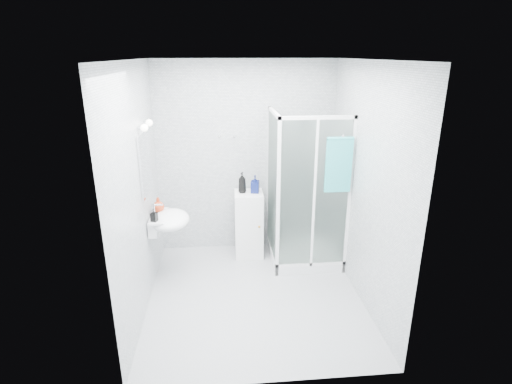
{
  "coord_description": "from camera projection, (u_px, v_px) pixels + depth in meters",
  "views": [
    {
      "loc": [
        -0.35,
        -3.96,
        2.66
      ],
      "look_at": [
        0.05,
        0.35,
        1.15
      ],
      "focal_mm": 28.0,
      "sensor_mm": 36.0,
      "label": 1
    }
  ],
  "objects": [
    {
      "name": "wall_basin",
      "position": [
        168.0,
        220.0,
        4.7
      ],
      "size": [
        0.46,
        0.56,
        0.35
      ],
      "color": "white",
      "rests_on": "ground"
    },
    {
      "name": "vanity_lights",
      "position": [
        146.0,
        125.0,
        4.32
      ],
      "size": [
        0.1,
        0.4,
        0.08
      ],
      "color": "silver",
      "rests_on": "room"
    },
    {
      "name": "soap_dispenser_orange",
      "position": [
        158.0,
        205.0,
        4.74
      ],
      "size": [
        0.17,
        0.17,
        0.18
      ],
      "primitive_type": "imported",
      "rotation": [
        0.0,
        0.0,
        0.21
      ],
      "color": "#B03414",
      "rests_on": "wall_basin"
    },
    {
      "name": "mirror",
      "position": [
        145.0,
        163.0,
        4.45
      ],
      "size": [
        0.02,
        0.6,
        0.7
      ],
      "primitive_type": "cube",
      "color": "white",
      "rests_on": "room"
    },
    {
      "name": "room",
      "position": [
        254.0,
        190.0,
        4.2
      ],
      "size": [
        2.4,
        2.6,
        2.6
      ],
      "color": "#BAC0C1",
      "rests_on": "ground"
    },
    {
      "name": "hand_towel",
      "position": [
        339.0,
        164.0,
        4.58
      ],
      "size": [
        0.31,
        0.05,
        0.65
      ],
      "color": "teal",
      "rests_on": "shower_enclosure"
    },
    {
      "name": "storage_cabinet",
      "position": [
        249.0,
        224.0,
        5.43
      ],
      "size": [
        0.39,
        0.41,
        0.91
      ],
      "rotation": [
        0.0,
        0.0,
        -0.03
      ],
      "color": "white",
      "rests_on": "ground"
    },
    {
      "name": "shampoo_bottle_a",
      "position": [
        242.0,
        183.0,
        5.24
      ],
      "size": [
        0.14,
        0.14,
        0.28
      ],
      "primitive_type": "imported",
      "rotation": [
        0.0,
        0.0,
        -0.36
      ],
      "color": "black",
      "rests_on": "storage_cabinet"
    },
    {
      "name": "shower_enclosure",
      "position": [
        300.0,
        230.0,
        5.26
      ],
      "size": [
        0.9,
        0.95,
        2.0
      ],
      "color": "white",
      "rests_on": "ground"
    },
    {
      "name": "shampoo_bottle_b",
      "position": [
        255.0,
        184.0,
        5.25
      ],
      "size": [
        0.13,
        0.13,
        0.24
      ],
      "primitive_type": "imported",
      "rotation": [
        0.0,
        0.0,
        -0.22
      ],
      "color": "#0C164C",
      "rests_on": "storage_cabinet"
    },
    {
      "name": "wall_hooks",
      "position": [
        227.0,
        137.0,
        5.25
      ],
      "size": [
        0.23,
        0.06,
        0.03
      ],
      "color": "silver",
      "rests_on": "room"
    },
    {
      "name": "soap_dispenser_black",
      "position": [
        154.0,
        215.0,
        4.48
      ],
      "size": [
        0.09,
        0.09,
        0.15
      ],
      "primitive_type": "imported",
      "rotation": [
        0.0,
        0.0,
        -0.38
      ],
      "color": "black",
      "rests_on": "wall_basin"
    }
  ]
}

